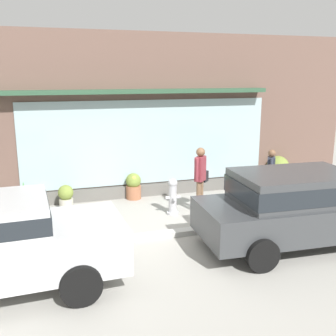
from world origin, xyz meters
name	(u,v)px	position (x,y,z in m)	size (l,w,h in m)	color
ground_plane	(165,233)	(0.00, 0.00, 0.00)	(60.00, 60.00, 0.00)	#9E9B93
curb_strip	(168,234)	(0.00, -0.20, 0.06)	(14.00, 0.24, 0.12)	#B2B2AD
storefront	(134,118)	(0.01, 3.18, 2.32)	(14.00, 0.81, 4.73)	brown
fire_hydrant	(173,196)	(0.57, 1.20, 0.49)	(0.39, 0.35, 0.96)	#B2B2B7
pedestrian_with_handbag	(201,175)	(1.32, 1.16, 1.01)	(0.53, 0.51, 1.73)	brown
pedestrian_passerby	(271,173)	(3.40, 1.16, 0.90)	(0.32, 0.42, 1.56)	#333847
parked_car_dark_gray	(299,204)	(2.48, -1.45, 0.91)	(4.45, 2.09, 1.61)	#383A3D
potted_plant_window_right	(24,197)	(-3.11, 2.57, 0.39)	(0.25, 0.25, 0.82)	#B7B2A3
potted_plant_near_hydrant	(66,196)	(-2.05, 2.47, 0.34)	(0.41, 0.41, 0.66)	#B7B2A3
potted_plant_trailing_edge	(134,186)	(-0.11, 2.80, 0.38)	(0.44, 0.44, 0.76)	#9E6042
potted_plant_doorstep	(278,169)	(4.67, 2.78, 0.56)	(0.73, 0.73, 1.00)	#9E6042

